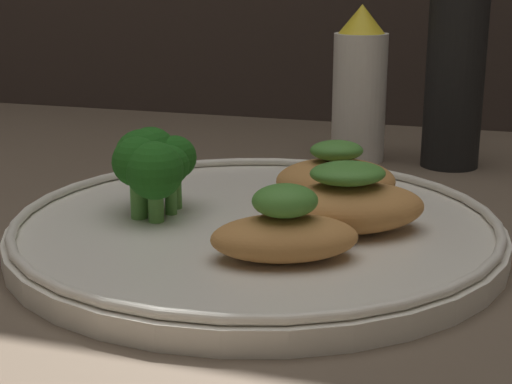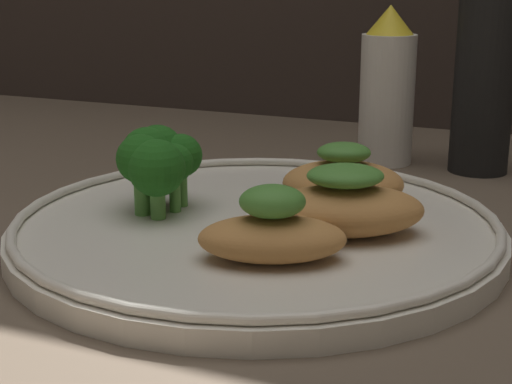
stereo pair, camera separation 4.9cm
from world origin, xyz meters
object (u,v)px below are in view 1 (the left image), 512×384
broccoli_bunch (151,163)px  sauce_bottle (360,87)px  pepper_grinder (455,74)px  plate (256,228)px

broccoli_bunch → sauce_bottle: bearing=69.9°
pepper_grinder → broccoli_bunch: bearing=-124.9°
sauce_bottle → broccoli_bunch: bearing=-110.1°
plate → broccoli_bunch: (-6.96, -0.39, 3.88)cm
broccoli_bunch → sauce_bottle: size_ratio=0.46×
sauce_bottle → pepper_grinder: size_ratio=0.77×
sauce_bottle → pepper_grinder: (8.25, 0.00, 1.49)cm
plate → pepper_grinder: size_ratio=1.73×
plate → pepper_grinder: bearing=67.0°
broccoli_bunch → sauce_bottle: (9.13, 24.89, 1.81)cm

